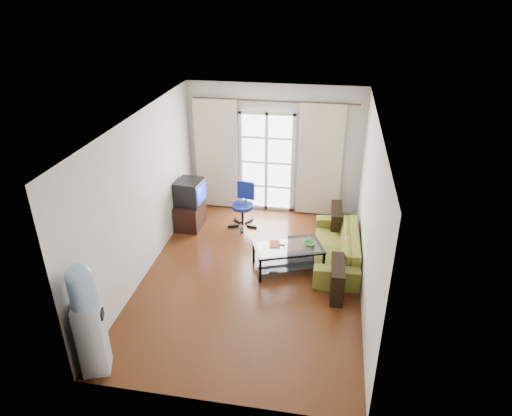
{
  "coord_description": "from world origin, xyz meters",
  "views": [
    {
      "loc": [
        1.15,
        -6.26,
        4.54
      ],
      "look_at": [
        0.01,
        0.35,
        1.12
      ],
      "focal_mm": 32.0,
      "sensor_mm": 36.0,
      "label": 1
    }
  ],
  "objects": [
    {
      "name": "curtain_left",
      "position": [
        -1.2,
        2.48,
        1.2
      ],
      "size": [
        0.9,
        0.07,
        2.35
      ],
      "primitive_type": "cube",
      "color": "beige",
      "rests_on": "curtain_rod"
    },
    {
      "name": "bowl",
      "position": [
        0.91,
        0.42,
        0.49
      ],
      "size": [
        0.31,
        0.31,
        0.05
      ],
      "primitive_type": "imported",
      "rotation": [
        0.0,
        0.0,
        -0.28
      ],
      "color": "#31883D",
      "rests_on": "coffee_table"
    },
    {
      "name": "book",
      "position": [
        0.25,
        0.31,
        0.47
      ],
      "size": [
        0.23,
        0.28,
        0.02
      ],
      "primitive_type": "imported",
      "rotation": [
        0.0,
        0.0,
        0.12
      ],
      "color": "maroon",
      "rests_on": "coffee_table"
    },
    {
      "name": "task_chair",
      "position": [
        -0.49,
        1.72,
        0.27
      ],
      "size": [
        0.71,
        0.71,
        0.9
      ],
      "rotation": [
        0.0,
        0.0,
        -0.18
      ],
      "color": "black",
      "rests_on": "floor"
    },
    {
      "name": "wall_back",
      "position": [
        0.0,
        2.6,
        1.35
      ],
      "size": [
        3.6,
        0.02,
        2.7
      ],
      "primitive_type": "cube",
      "color": "silver",
      "rests_on": "floor"
    },
    {
      "name": "wall_front",
      "position": [
        0.0,
        -2.6,
        1.35
      ],
      "size": [
        3.6,
        0.02,
        2.7
      ],
      "primitive_type": "cube",
      "color": "silver",
      "rests_on": "floor"
    },
    {
      "name": "french_door",
      "position": [
        -0.15,
        2.54,
        1.07
      ],
      "size": [
        1.16,
        0.06,
        2.15
      ],
      "color": "white",
      "rests_on": "wall_back"
    },
    {
      "name": "curtain_rod",
      "position": [
        0.0,
        2.5,
        2.38
      ],
      "size": [
        3.3,
        0.04,
        0.04
      ],
      "primitive_type": "cylinder",
      "rotation": [
        0.0,
        1.57,
        0.0
      ],
      "color": "#4C3F2D",
      "rests_on": "wall_back"
    },
    {
      "name": "floor",
      "position": [
        0.0,
        0.0,
        0.0
      ],
      "size": [
        5.2,
        5.2,
        0.0
      ],
      "primitive_type": "plane",
      "color": "#5D2F16",
      "rests_on": "ground"
    },
    {
      "name": "sofa",
      "position": [
        1.38,
        0.74,
        0.28
      ],
      "size": [
        1.97,
        0.85,
        0.56
      ],
      "primitive_type": "imported",
      "rotation": [
        0.0,
        0.0,
        -1.55
      ],
      "color": "brown",
      "rests_on": "floor"
    },
    {
      "name": "remote",
      "position": [
        0.44,
        0.33,
        0.47
      ],
      "size": [
        0.15,
        0.06,
        0.02
      ],
      "primitive_type": "cube",
      "rotation": [
        0.0,
        0.0,
        -0.12
      ],
      "color": "black",
      "rests_on": "coffee_table"
    },
    {
      "name": "radiator",
      "position": [
        0.8,
        2.5,
        0.33
      ],
      "size": [
        0.64,
        0.12,
        0.64
      ],
      "primitive_type": "cube",
      "color": "gray",
      "rests_on": "floor"
    },
    {
      "name": "curtain_right",
      "position": [
        0.95,
        2.48,
        1.2
      ],
      "size": [
        0.9,
        0.07,
        2.35
      ],
      "primitive_type": "cube",
      "color": "beige",
      "rests_on": "curtain_rod"
    },
    {
      "name": "wall_left",
      "position": [
        -1.8,
        0.0,
        1.35
      ],
      "size": [
        0.02,
        5.2,
        2.7
      ],
      "primitive_type": "cube",
      "color": "silver",
      "rests_on": "floor"
    },
    {
      "name": "tv_stand",
      "position": [
        -1.54,
        1.51,
        0.26
      ],
      "size": [
        0.48,
        0.71,
        0.52
      ],
      "primitive_type": "cube",
      "rotation": [
        0.0,
        0.0,
        -0.02
      ],
      "color": "black",
      "rests_on": "floor"
    },
    {
      "name": "coffee_table",
      "position": [
        0.57,
        0.33,
        0.3
      ],
      "size": [
        1.3,
        1.02,
        0.46
      ],
      "rotation": [
        0.0,
        0.0,
        0.36
      ],
      "color": "silver",
      "rests_on": "floor"
    },
    {
      "name": "water_cooler",
      "position": [
        -1.6,
        -2.35,
        0.84
      ],
      "size": [
        0.42,
        0.42,
        1.61
      ],
      "rotation": [
        0.0,
        0.0,
        0.34
      ],
      "color": "silver",
      "rests_on": "floor"
    },
    {
      "name": "crt_tv",
      "position": [
        -1.54,
        1.53,
        0.76
      ],
      "size": [
        0.57,
        0.57,
        0.48
      ],
      "rotation": [
        0.0,
        0.0,
        -0.1
      ],
      "color": "black",
      "rests_on": "tv_stand"
    },
    {
      "name": "wall_right",
      "position": [
        1.8,
        0.0,
        1.35
      ],
      "size": [
        0.02,
        5.2,
        2.7
      ],
      "primitive_type": "cube",
      "color": "silver",
      "rests_on": "floor"
    },
    {
      "name": "ceiling",
      "position": [
        0.0,
        0.0,
        2.7
      ],
      "size": [
        5.2,
        5.2,
        0.0
      ],
      "primitive_type": "plane",
      "rotation": [
        3.14,
        0.0,
        0.0
      ],
      "color": "white",
      "rests_on": "wall_back"
    }
  ]
}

